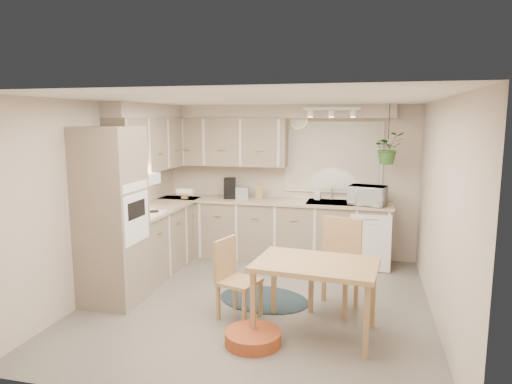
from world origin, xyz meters
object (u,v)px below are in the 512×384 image
(braided_rug, at_px, (264,299))
(pet_bed, at_px, (253,338))
(microwave, at_px, (367,193))
(dining_table, at_px, (315,298))
(chair_left, at_px, (239,279))
(chair_back, at_px, (335,266))

(braided_rug, relative_size, pet_bed, 2.04)
(pet_bed, height_order, microwave, microwave)
(dining_table, bearing_deg, braided_rug, 133.24)
(braided_rug, height_order, pet_bed, pet_bed)
(dining_table, xyz_separation_m, chair_left, (-0.85, 0.18, 0.06))
(dining_table, distance_m, chair_left, 0.87)
(braided_rug, distance_m, pet_bed, 1.12)
(chair_left, bearing_deg, chair_back, 132.06)
(dining_table, xyz_separation_m, microwave, (0.48, 2.33, 0.73))
(dining_table, bearing_deg, chair_left, 167.86)
(chair_left, bearing_deg, braided_rug, -177.76)
(braided_rug, xyz_separation_m, pet_bed, (0.15, -1.11, 0.06))
(dining_table, bearing_deg, microwave, 78.39)
(chair_left, relative_size, braided_rug, 0.78)
(chair_left, bearing_deg, microwave, 165.11)
(chair_left, xyz_separation_m, pet_bed, (0.29, -0.55, -0.38))
(braided_rug, height_order, microwave, microwave)
(dining_table, height_order, microwave, microwave)
(chair_back, xyz_separation_m, pet_bed, (-0.70, -1.02, -0.46))
(chair_back, height_order, pet_bed, chair_back)
(dining_table, xyz_separation_m, chair_back, (0.15, 0.65, 0.14))
(dining_table, relative_size, braided_rug, 1.07)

